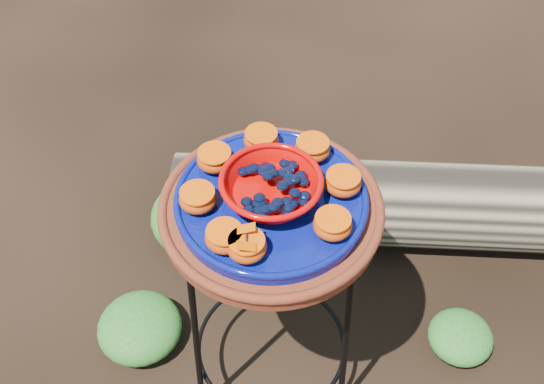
{
  "coord_description": "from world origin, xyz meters",
  "views": [
    {
      "loc": [
        0.01,
        -0.91,
        1.82
      ],
      "look_at": [
        0.0,
        0.0,
        0.78
      ],
      "focal_mm": 45.0,
      "sensor_mm": 36.0,
      "label": 1
    }
  ],
  "objects_px": {
    "plant_stand": "(271,305)",
    "driftwood_log": "(405,204)",
    "terracotta_saucer": "(271,212)",
    "cobalt_plate": "(271,202)",
    "red_bowl": "(271,189)"
  },
  "relations": [
    {
      "from": "plant_stand",
      "to": "driftwood_log",
      "type": "bearing_deg",
      "value": 49.92
    },
    {
      "from": "red_bowl",
      "to": "driftwood_log",
      "type": "relative_size",
      "value": 0.13
    },
    {
      "from": "plant_stand",
      "to": "cobalt_plate",
      "type": "xyz_separation_m",
      "value": [
        0.0,
        0.0,
        0.4
      ]
    },
    {
      "from": "red_bowl",
      "to": "driftwood_log",
      "type": "height_order",
      "value": "red_bowl"
    },
    {
      "from": "terracotta_saucer",
      "to": "driftwood_log",
      "type": "height_order",
      "value": "terracotta_saucer"
    },
    {
      "from": "terracotta_saucer",
      "to": "red_bowl",
      "type": "relative_size",
      "value": 2.33
    },
    {
      "from": "terracotta_saucer",
      "to": "cobalt_plate",
      "type": "xyz_separation_m",
      "value": [
        0.0,
        0.0,
        0.03
      ]
    },
    {
      "from": "plant_stand",
      "to": "red_bowl",
      "type": "bearing_deg",
      "value": 0.0
    },
    {
      "from": "plant_stand",
      "to": "cobalt_plate",
      "type": "height_order",
      "value": "cobalt_plate"
    },
    {
      "from": "cobalt_plate",
      "to": "terracotta_saucer",
      "type": "bearing_deg",
      "value": 0.0
    },
    {
      "from": "cobalt_plate",
      "to": "plant_stand",
      "type": "bearing_deg",
      "value": 0.0
    },
    {
      "from": "plant_stand",
      "to": "red_bowl",
      "type": "distance_m",
      "value": 0.44
    },
    {
      "from": "plant_stand",
      "to": "driftwood_log",
      "type": "distance_m",
      "value": 0.7
    },
    {
      "from": "terracotta_saucer",
      "to": "cobalt_plate",
      "type": "relative_size",
      "value": 1.17
    },
    {
      "from": "red_bowl",
      "to": "terracotta_saucer",
      "type": "bearing_deg",
      "value": 0.0
    }
  ]
}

